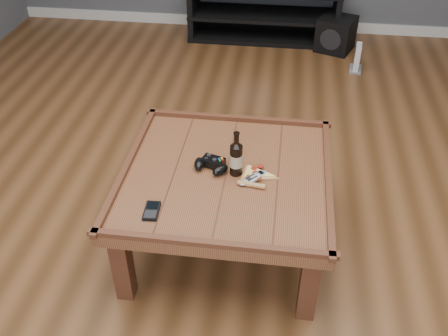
# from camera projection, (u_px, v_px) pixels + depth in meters

# --- Properties ---
(ground) EXTENTS (6.00, 6.00, 0.00)m
(ground) POSITION_uv_depth(u_px,v_px,m) (226.00, 239.00, 2.67)
(ground) COLOR #4A2D15
(ground) RESTS_ON ground
(baseboard) EXTENTS (5.00, 0.02, 0.10)m
(baseboard) POSITION_uv_depth(u_px,v_px,m) (265.00, 23.00, 5.00)
(baseboard) COLOR silver
(baseboard) RESTS_ON ground
(coffee_table) EXTENTS (1.03, 1.03, 0.48)m
(coffee_table) POSITION_uv_depth(u_px,v_px,m) (226.00, 183.00, 2.44)
(coffee_table) COLOR #552918
(coffee_table) RESTS_ON ground
(media_console) EXTENTS (1.40, 0.45, 0.50)m
(media_console) POSITION_uv_depth(u_px,v_px,m) (264.00, 13.00, 4.69)
(media_console) COLOR black
(media_console) RESTS_ON ground
(beer_bottle) EXTENTS (0.06, 0.06, 0.23)m
(beer_bottle) POSITION_uv_depth(u_px,v_px,m) (236.00, 158.00, 2.34)
(beer_bottle) COLOR black
(beer_bottle) RESTS_ON coffee_table
(game_controller) EXTENTS (0.19, 0.16, 0.05)m
(game_controller) POSITION_uv_depth(u_px,v_px,m) (211.00, 165.00, 2.41)
(game_controller) COLOR black
(game_controller) RESTS_ON coffee_table
(pizza_slice) EXTENTS (0.17, 0.25, 0.02)m
(pizza_slice) POSITION_uv_depth(u_px,v_px,m) (255.00, 176.00, 2.37)
(pizza_slice) COLOR tan
(pizza_slice) RESTS_ON coffee_table
(smartphone) EXTENTS (0.07, 0.12, 0.02)m
(smartphone) POSITION_uv_depth(u_px,v_px,m) (152.00, 211.00, 2.18)
(smartphone) COLOR black
(smartphone) RESTS_ON coffee_table
(remote_control) EXTENTS (0.15, 0.16, 0.02)m
(remote_control) POSITION_uv_depth(u_px,v_px,m) (253.00, 178.00, 2.35)
(remote_control) COLOR #9599A2
(remote_control) RESTS_ON coffee_table
(subwoofer) EXTENTS (0.39, 0.39, 0.30)m
(subwoofer) POSITION_uv_depth(u_px,v_px,m) (336.00, 34.00, 4.53)
(subwoofer) COLOR black
(subwoofer) RESTS_ON ground
(game_console) EXTENTS (0.12, 0.19, 0.22)m
(game_console) POSITION_uv_depth(u_px,v_px,m) (357.00, 59.00, 4.23)
(game_console) COLOR gray
(game_console) RESTS_ON ground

